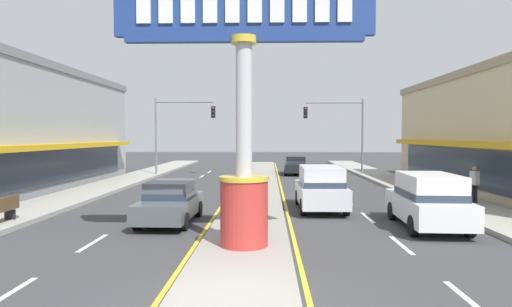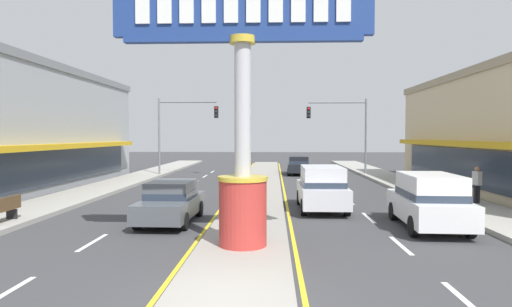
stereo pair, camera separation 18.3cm
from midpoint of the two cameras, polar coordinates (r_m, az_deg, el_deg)
ground_plane at (r=8.92m, az=-2.99°, el=-18.85°), size 160.00×160.00×0.00m
median_strip at (r=26.48m, az=0.59°, el=-4.54°), size 2.59×52.00×0.14m
sidewalk_left at (r=26.49m, az=-20.26°, el=-4.64°), size 2.89×60.00×0.18m
sidewalk_right at (r=25.94m, az=21.63°, el=-4.80°), size 2.89×60.00×0.18m
lane_markings at (r=25.15m, az=0.50°, el=-5.06°), size 9.33×52.00×0.01m
district_sign at (r=12.38m, az=-1.30°, el=5.37°), size 7.16×1.40×7.46m
traffic_light_left_side at (r=35.95m, az=-9.47°, el=3.89°), size 4.86×0.46×6.20m
traffic_light_right_side at (r=36.60m, az=11.35°, el=3.85°), size 4.86×0.46×6.20m
suv_near_right_lane at (r=19.46m, az=8.70°, el=-4.33°), size 1.97×4.60×1.90m
sedan_far_right_lane at (r=37.05m, az=5.63°, el=-1.49°), size 1.98×4.37×1.53m
sedan_near_left_lane at (r=16.87m, az=-10.53°, el=-6.03°), size 1.92×4.34×1.53m
suv_mid_left_lane at (r=16.62m, az=21.59°, el=-5.60°), size 2.12×4.68×1.90m
street_bench at (r=18.02m, az=-29.38°, el=-6.20°), size 0.48×1.60×0.88m
pedestrian_near_kerb at (r=22.43m, az=26.67°, el=-3.33°), size 0.31×0.44×1.66m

